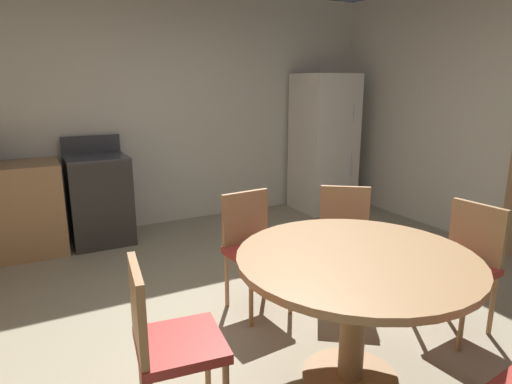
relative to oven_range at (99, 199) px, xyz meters
name	(u,v)px	position (x,y,z in m)	size (l,w,h in m)	color
ground_plane	(267,336)	(0.66, -2.41, -0.47)	(14.00, 14.00, 0.00)	gray
wall_back	(148,109)	(0.66, 0.40, 0.88)	(6.04, 0.12, 2.70)	beige
oven_range	(99,199)	(0.00, 0.00, 0.00)	(0.60, 0.60, 1.10)	#2D2B28
refrigerator	(323,143)	(2.83, -0.05, 0.41)	(0.68, 0.68, 1.76)	silver
dining_table	(355,282)	(0.87, -3.02, 0.14)	(1.28, 1.28, 0.76)	#9E754C
chair_east	(464,260)	(1.88, -2.92, 0.03)	(0.43, 0.43, 0.87)	#9E754C
chair_north	(253,243)	(0.78, -2.00, 0.03)	(0.43, 0.43, 0.87)	#9E754C
chair_northeast	(344,236)	(1.47, -2.19, 0.03)	(0.56, 0.56, 0.87)	#9E754C
chair_west	(165,338)	(-0.14, -2.89, 0.03)	(0.45, 0.45, 0.87)	#9E754C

